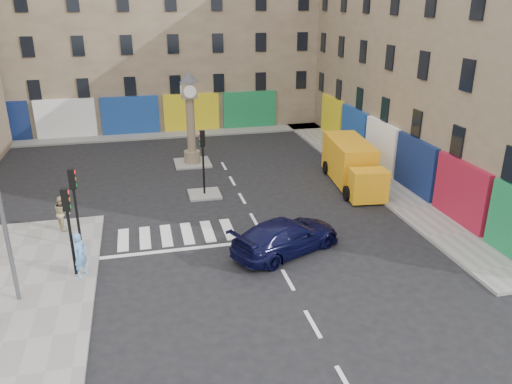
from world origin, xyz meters
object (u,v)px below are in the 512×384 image
object	(u,v)px
traffic_light_left_near	(68,218)
clock_pillar	(190,113)
yellow_van	(352,164)
pedestrian_blue	(80,254)
traffic_light_left_far	(74,196)
traffic_light_island	(203,152)
navy_sedan	(286,236)
pedestrian_tan	(62,213)

from	to	relation	value
traffic_light_left_near	clock_pillar	xyz separation A→B (m)	(6.30, 13.80, 0.93)
yellow_van	pedestrian_blue	world-z (taller)	yellow_van
traffic_light_left_far	traffic_light_island	size ratio (longest dim) A/B	1.00
navy_sedan	clock_pillar	bearing A→B (deg)	-14.02
clock_pillar	pedestrian_tan	bearing A→B (deg)	-128.30
traffic_light_left_near	clock_pillar	bearing A→B (deg)	65.45
traffic_light_left_near	yellow_van	bearing A→B (deg)	26.79
navy_sedan	pedestrian_tan	bearing A→B (deg)	40.82
traffic_light_left_near	pedestrian_blue	xyz separation A→B (m)	(0.28, -0.14, -1.55)
traffic_light_left_far	clock_pillar	xyz separation A→B (m)	(6.30, 11.40, 0.93)
traffic_light_left_near	traffic_light_island	distance (m)	10.03
traffic_light_island	clock_pillar	size ratio (longest dim) A/B	0.61
traffic_light_island	pedestrian_blue	xyz separation A→B (m)	(-6.02, -7.94, -1.52)
traffic_light_island	pedestrian_tan	bearing A→B (deg)	-156.23
traffic_light_left_far	pedestrian_blue	distance (m)	2.99
traffic_light_island	yellow_van	size ratio (longest dim) A/B	0.52
traffic_light_left_far	traffic_light_island	world-z (taller)	traffic_light_left_far
traffic_light_left_far	pedestrian_tan	distance (m)	2.90
pedestrian_tan	navy_sedan	bearing A→B (deg)	-138.24
clock_pillar	yellow_van	xyz separation A→B (m)	(8.99, -6.07, -2.30)
yellow_van	pedestrian_tan	size ratio (longest dim) A/B	4.21
yellow_van	pedestrian_blue	distance (m)	16.95
navy_sedan	yellow_van	size ratio (longest dim) A/B	0.75
navy_sedan	pedestrian_tan	size ratio (longest dim) A/B	3.14
traffic_light_left_far	traffic_light_left_near	bearing A→B (deg)	-90.00
traffic_light_left_far	pedestrian_blue	world-z (taller)	traffic_light_left_far
traffic_light_left_far	clock_pillar	size ratio (longest dim) A/B	0.61
traffic_light_island	pedestrian_blue	world-z (taller)	traffic_light_island
clock_pillar	pedestrian_blue	bearing A→B (deg)	-113.37
traffic_light_left_far	yellow_van	world-z (taller)	traffic_light_left_far
traffic_light_island	pedestrian_blue	bearing A→B (deg)	-127.18
traffic_light_left_near	yellow_van	distance (m)	17.19
traffic_light_left_near	pedestrian_tan	size ratio (longest dim) A/B	2.20
traffic_light_island	navy_sedan	xyz separation A→B (m)	(2.61, -7.66, -1.82)
clock_pillar	traffic_light_island	bearing A→B (deg)	-90.00
navy_sedan	pedestrian_blue	size ratio (longest dim) A/B	2.86
pedestrian_blue	traffic_light_left_far	bearing A→B (deg)	40.13
pedestrian_tan	traffic_light_left_far	bearing A→B (deg)	179.64
traffic_light_left_near	yellow_van	world-z (taller)	traffic_light_left_near
traffic_light_left_far	pedestrian_tan	bearing A→B (deg)	113.55
traffic_light_left_far	clock_pillar	distance (m)	13.05
traffic_light_left_near	traffic_light_island	size ratio (longest dim) A/B	1.00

